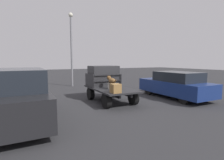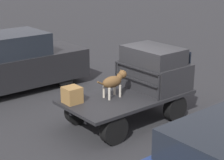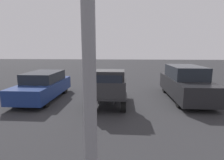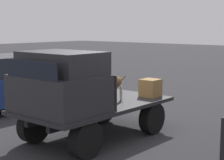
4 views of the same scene
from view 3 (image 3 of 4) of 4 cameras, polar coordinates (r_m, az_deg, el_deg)
name	(u,v)px [view 3 (image 3 of 4)]	position (r m, az deg, el deg)	size (l,w,h in m)	color
ground_plane	(109,104)	(9.42, -0.93, -7.89)	(80.00, 80.00, 0.00)	#2D2D30
flatbed_truck	(109,94)	(9.26, -0.94, -4.64)	(3.48, 1.82, 0.77)	black
truck_cab	(107,84)	(8.11, -1.53, -1.21)	(1.31, 1.70, 1.16)	#28282B
truck_headboard	(109,83)	(8.80, -1.12, -0.86)	(0.04, 1.70, 0.70)	#232326
dog	(112,81)	(9.44, -0.03, -0.33)	(0.99, 0.30, 0.70)	beige
cargo_crate	(119,81)	(10.54, 2.16, -0.48)	(0.41, 0.41, 0.41)	olive
parked_sedan	(43,86)	(10.99, -21.56, -1.69)	(4.57, 1.89, 1.57)	black
parked_pickup_far	(186,83)	(11.04, 22.91, -0.93)	(5.01, 1.92, 1.94)	black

